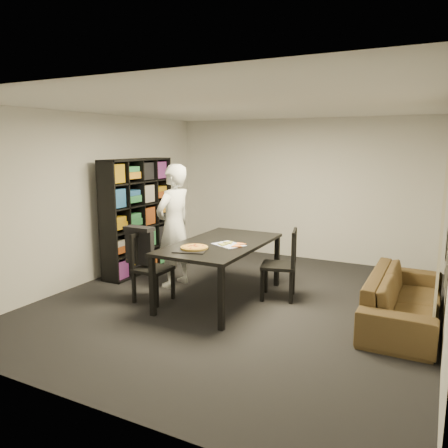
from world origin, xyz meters
The scene contains 14 objects.
room centered at (0.00, 0.00, 1.30)m, with size 5.01×5.51×2.61m.
curtain_left centered at (2.40, 0.08, 1.15)m, with size 0.03×0.70×2.25m, color beige.
curtain_right centered at (2.40, 1.12, 1.15)m, with size 0.03×0.70×2.25m, color beige.
bookshelf centered at (-2.16, 0.60, 0.95)m, with size 0.35×1.50×1.90m, color black.
dining_table centered at (-0.28, 0.01, 0.74)m, with size 1.08×1.94×0.81m.
chair_left centered at (-1.16, -0.47, 0.54)m, with size 0.44×0.44×0.95m.
chair_right centered at (0.50, 0.44, 0.56)m, with size 0.56×0.56×0.98m.
draped_jacket centered at (-1.29, -0.47, 0.78)m, with size 0.44×0.19×0.52m.
person centered at (-1.19, 0.24, 0.92)m, with size 0.67×0.44×1.85m, color silver.
baking_tray centered at (-0.40, -0.58, 0.81)m, with size 0.40×0.32×0.01m, color black.
pepperoni_pizza centered at (-0.40, -0.50, 0.83)m, with size 0.35×0.35×0.03m.
kitchen_towel centered at (-0.12, -0.07, 0.81)m, with size 0.40×0.30×0.01m, color silver.
pizza_slices centered at (-0.07, -0.07, 0.82)m, with size 0.37×0.31×0.01m, color gold, non-canonical shape.
sofa centered at (2.06, 0.30, 0.30)m, with size 2.04×0.80×0.59m, color #43341A.
Camera 1 is at (2.41, -5.15, 2.12)m, focal length 35.00 mm.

